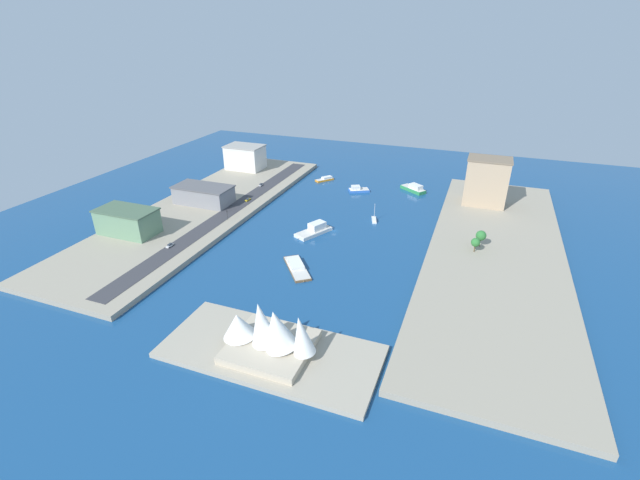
{
  "coord_description": "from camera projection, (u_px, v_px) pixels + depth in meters",
  "views": [
    {
      "loc": [
        -78.12,
        228.99,
        113.06
      ],
      "look_at": [
        1.91,
        19.09,
        2.14
      ],
      "focal_mm": 24.52,
      "sensor_mm": 36.0,
      "label": 1
    }
  ],
  "objects": [
    {
      "name": "taxi_yellow_cab",
      "position": [
        248.0,
        200.0,
        304.17
      ],
      "size": [
        1.97,
        5.16,
        1.48
      ],
      "color": "black",
      "rests_on": "road_strip"
    },
    {
      "name": "sedan_silver",
      "position": [
        261.0,
        185.0,
        331.99
      ],
      "size": [
        1.78,
        4.59,
        1.67
      ],
      "color": "black",
      "rests_on": "road_strip"
    },
    {
      "name": "park_tree_cluster",
      "position": [
        479.0,
        238.0,
        237.01
      ],
      "size": [
        7.49,
        12.92,
        9.38
      ],
      "color": "brown",
      "rests_on": "quay_west"
    },
    {
      "name": "peninsula_point",
      "position": [
        271.0,
        352.0,
        166.71
      ],
      "size": [
        83.71,
        36.81,
        2.0
      ],
      "primitive_type": "cube",
      "color": "#A89E89",
      "rests_on": "ground_plane"
    },
    {
      "name": "ferry_white_commuter",
      "position": [
        315.0,
        230.0,
        262.85
      ],
      "size": [
        18.29,
        24.96,
        6.33
      ],
      "color": "silver",
      "rests_on": "ground_plane"
    },
    {
      "name": "water_taxi_orange",
      "position": [
        325.0,
        179.0,
        352.27
      ],
      "size": [
        12.97,
        14.87,
        3.08
      ],
      "color": "orange",
      "rests_on": "ground_plane"
    },
    {
      "name": "warehouse_low_gray",
      "position": [
        204.0,
        195.0,
        298.29
      ],
      "size": [
        39.66,
        20.31,
        12.09
      ],
      "color": "gray",
      "rests_on": "quay_east"
    },
    {
      "name": "ferry_green_doubledeck",
      "position": [
        414.0,
        188.0,
        329.29
      ],
      "size": [
        20.83,
        17.72,
        5.81
      ],
      "color": "#2D8C4C",
      "rests_on": "ground_plane"
    },
    {
      "name": "sailboat_small_white",
      "position": [
        374.0,
        220.0,
        279.78
      ],
      "size": [
        5.76,
        11.22,
        11.68
      ],
      "color": "white",
      "rests_on": "ground_plane"
    },
    {
      "name": "van_white",
      "position": [
        170.0,
        245.0,
        240.78
      ],
      "size": [
        1.9,
        4.86,
        1.65
      ],
      "color": "black",
      "rests_on": "road_strip"
    },
    {
      "name": "apartment_midrise_tan",
      "position": [
        487.0,
        181.0,
        292.64
      ],
      "size": [
        27.94,
        20.03,
        31.75
      ],
      "color": "tan",
      "rests_on": "quay_west"
    },
    {
      "name": "terminal_long_green",
      "position": [
        128.0,
        221.0,
        254.34
      ],
      "size": [
        34.65,
        19.18,
        14.89
      ],
      "color": "slate",
      "rests_on": "quay_east"
    },
    {
      "name": "traffic_light_waterfront",
      "position": [
        227.0,
        214.0,
        272.36
      ],
      "size": [
        0.36,
        0.36,
        6.5
      ],
      "color": "black",
      "rests_on": "quay_east"
    },
    {
      "name": "hotel_broad_white",
      "position": [
        245.0,
        157.0,
        368.66
      ],
      "size": [
        30.8,
        21.5,
        19.71
      ],
      "color": "silver",
      "rests_on": "quay_east"
    },
    {
      "name": "ground_plane",
      "position": [
        334.0,
        231.0,
        266.87
      ],
      "size": [
        440.0,
        440.0,
        0.0
      ],
      "primitive_type": "plane",
      "color": "navy"
    },
    {
      "name": "opera_landmark",
      "position": [
        269.0,
        333.0,
        162.96
      ],
      "size": [
        38.59,
        28.97,
        20.61
      ],
      "color": "#BCAD93",
      "rests_on": "peninsula_point"
    },
    {
      "name": "barge_flat_brown",
      "position": [
        297.0,
        266.0,
        225.12
      ],
      "size": [
        22.76,
        25.92,
        2.93
      ],
      "color": "brown",
      "rests_on": "ground_plane"
    },
    {
      "name": "catamaran_blue",
      "position": [
        358.0,
        189.0,
        329.21
      ],
      "size": [
        16.74,
        13.75,
        4.57
      ],
      "color": "blue",
      "rests_on": "ground_plane"
    },
    {
      "name": "road_strip",
      "position": [
        231.0,
        210.0,
        288.68
      ],
      "size": [
        11.45,
        228.0,
        0.15
      ],
      "primitive_type": "cube",
      "color": "#38383D",
      "rests_on": "quay_east"
    },
    {
      "name": "quay_east",
      "position": [
        205.0,
        208.0,
        295.89
      ],
      "size": [
        70.0,
        240.0,
        2.85
      ],
      "primitive_type": "cube",
      "color": "#9E937F",
      "rests_on": "ground_plane"
    },
    {
      "name": "quay_west",
      "position": [
        496.0,
        254.0,
        236.58
      ],
      "size": [
        70.0,
        240.0,
        2.85
      ],
      "primitive_type": "cube",
      "color": "#9E937F",
      "rests_on": "ground_plane"
    }
  ]
}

